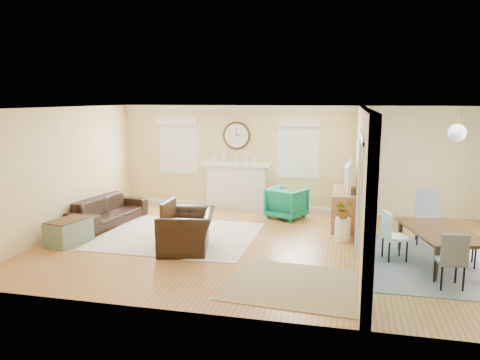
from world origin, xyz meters
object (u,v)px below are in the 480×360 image
Objects in this scene: sofa at (109,210)px; credenza at (344,208)px; eames_chair at (187,231)px; dining_table at (441,247)px; green_chair at (287,203)px.

sofa is 5.24m from credenza.
credenza reaches higher than eames_chair.
credenza is at bearing -71.60° from sofa.
credenza is at bearing 23.29° from dining_table.
eames_chair reaches higher than dining_table.
green_chair is (3.84, 1.35, 0.07)m from sofa.
credenza is (2.80, 2.36, 0.03)m from eames_chair.
eames_chair is at bearing -113.13° from sofa.
dining_table is at bearing -52.28° from credenza.
sofa is 2.75m from eames_chair.
green_chair is at bearing -62.58° from sofa.
dining_table reaches higher than sofa.
dining_table is (6.77, -1.16, 0.00)m from sofa.
dining_table is at bearing 165.21° from green_chair.
credenza is at bearing 117.26° from eames_chair.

